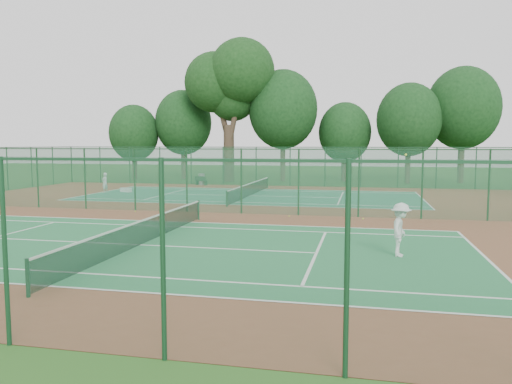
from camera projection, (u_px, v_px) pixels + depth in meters
ground at (214, 213)px, 27.11m from camera, size 120.00×120.00×0.00m
red_pad at (214, 213)px, 27.11m from camera, size 40.00×36.00×0.01m
court_near at (142, 245)px, 18.35m from camera, size 23.77×10.97×0.01m
court_far at (251, 196)px, 35.86m from camera, size 23.77×10.97×0.01m
fence_north at (273, 166)px, 44.45m from camera, size 40.00×0.09×3.50m
fence_divider at (214, 181)px, 26.94m from camera, size 40.00×0.09×3.50m
tennis_net_near at (142, 231)px, 18.30m from camera, size 0.10×12.90×0.97m
tennis_net_far at (251, 188)px, 35.81m from camera, size 0.10×12.90×0.97m
player_near at (401, 230)px, 16.42m from camera, size 0.86×1.25×1.78m
player_far at (105, 183)px, 38.03m from camera, size 0.48×0.63×1.54m
trash_bin at (202, 179)px, 45.56m from camera, size 0.69×0.69×1.02m
bench at (201, 181)px, 45.30m from camera, size 1.35×0.86×0.80m
kit_bag at (126, 190)px, 38.65m from camera, size 0.94×0.49×0.34m
stray_ball_a at (289, 216)px, 25.58m from camera, size 0.07×0.07×0.07m
stray_ball_b at (363, 219)px, 24.66m from camera, size 0.07×0.07×0.07m
stray_ball_c at (135, 211)px, 27.36m from camera, size 0.08×0.08×0.08m
big_tree at (230, 81)px, 48.93m from camera, size 9.08×6.65×13.95m
evergreen_row at (289, 181)px, 50.59m from camera, size 39.00×5.00×12.00m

